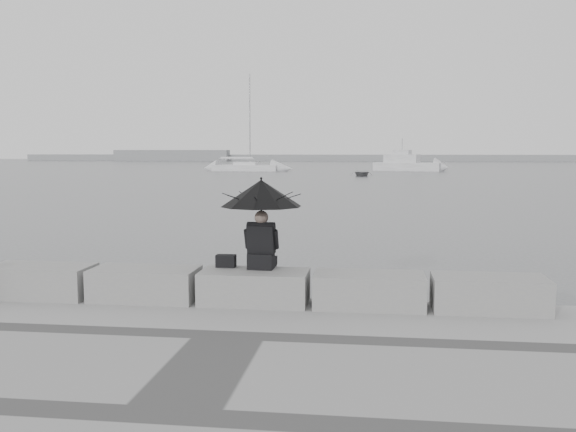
# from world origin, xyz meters

# --- Properties ---
(ground) EXTENTS (360.00, 360.00, 0.00)m
(ground) POSITION_xyz_m (0.00, 0.00, 0.00)
(ground) COLOR #4A4D4F
(ground) RESTS_ON ground
(stone_block_far_left) EXTENTS (1.60, 0.80, 0.50)m
(stone_block_far_left) POSITION_xyz_m (-3.40, -0.45, 0.75)
(stone_block_far_left) COLOR gray
(stone_block_far_left) RESTS_ON promenade
(stone_block_left) EXTENTS (1.60, 0.80, 0.50)m
(stone_block_left) POSITION_xyz_m (-1.70, -0.45, 0.75)
(stone_block_left) COLOR gray
(stone_block_left) RESTS_ON promenade
(stone_block_centre) EXTENTS (1.60, 0.80, 0.50)m
(stone_block_centre) POSITION_xyz_m (0.00, -0.45, 0.75)
(stone_block_centre) COLOR gray
(stone_block_centre) RESTS_ON promenade
(stone_block_right) EXTENTS (1.60, 0.80, 0.50)m
(stone_block_right) POSITION_xyz_m (1.70, -0.45, 0.75)
(stone_block_right) COLOR gray
(stone_block_right) RESTS_ON promenade
(stone_block_far_right) EXTENTS (1.60, 0.80, 0.50)m
(stone_block_far_right) POSITION_xyz_m (3.40, -0.45, 0.75)
(stone_block_far_right) COLOR gray
(stone_block_far_right) RESTS_ON promenade
(seated_person) EXTENTS (1.23, 1.23, 1.39)m
(seated_person) POSITION_xyz_m (0.07, -0.24, 2.01)
(seated_person) COLOR black
(seated_person) RESTS_ON stone_block_centre
(bag) EXTENTS (0.30, 0.17, 0.19)m
(bag) POSITION_xyz_m (-0.49, -0.20, 1.10)
(bag) COLOR black
(bag) RESTS_ON stone_block_centre
(distant_landmass) EXTENTS (180.00, 8.00, 2.80)m
(distant_landmass) POSITION_xyz_m (-8.14, 154.51, 0.90)
(distant_landmass) COLOR gray
(distant_landmass) RESTS_ON ground
(sailboat_left) EXTENTS (9.20, 3.55, 12.90)m
(sailboat_left) POSITION_xyz_m (-15.05, 74.85, 0.51)
(sailboat_left) COLOR white
(sailboat_left) RESTS_ON ground
(motor_cruiser) EXTENTS (9.42, 5.65, 4.50)m
(motor_cruiser) POSITION_xyz_m (6.52, 77.93, 0.89)
(motor_cruiser) COLOR white
(motor_cruiser) RESTS_ON ground
(dinghy) EXTENTS (3.58, 1.61, 0.60)m
(dinghy) POSITION_xyz_m (0.60, 59.72, 0.30)
(dinghy) COLOR slate
(dinghy) RESTS_ON ground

